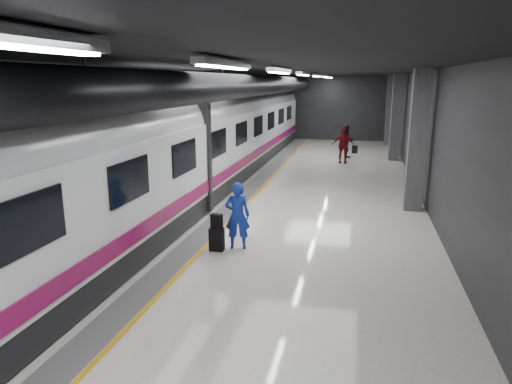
# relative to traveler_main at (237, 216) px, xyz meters

# --- Properties ---
(ground) EXTENTS (40.00, 40.00, 0.00)m
(ground) POSITION_rel_traveler_main_xyz_m (0.12, 2.77, -0.86)
(ground) COLOR white
(ground) RESTS_ON ground
(platform_hall) EXTENTS (10.02, 40.02, 4.51)m
(platform_hall) POSITION_rel_traveler_main_xyz_m (-0.17, 3.72, 2.68)
(platform_hall) COLOR black
(platform_hall) RESTS_ON ground
(train) EXTENTS (3.05, 38.00, 4.05)m
(train) POSITION_rel_traveler_main_xyz_m (-3.13, 2.77, 1.21)
(train) COLOR black
(train) RESTS_ON ground
(traveler_main) EXTENTS (0.70, 0.54, 1.72)m
(traveler_main) POSITION_rel_traveler_main_xyz_m (0.00, 0.00, 0.00)
(traveler_main) COLOR #1C33D4
(traveler_main) RESTS_ON ground
(suitcase_main) EXTENTS (0.36, 0.24, 0.58)m
(suitcase_main) POSITION_rel_traveler_main_xyz_m (-0.47, -0.28, -0.57)
(suitcase_main) COLOR black
(suitcase_main) RESTS_ON ground
(shoulder_bag) EXTENTS (0.30, 0.21, 0.37)m
(shoulder_bag) POSITION_rel_traveler_main_xyz_m (-0.45, -0.30, -0.09)
(shoulder_bag) COLOR black
(shoulder_bag) RESTS_ON suitcase_main
(traveler_far_a) EXTENTS (1.10, 0.99, 1.84)m
(traveler_far_a) POSITION_rel_traveler_main_xyz_m (2.15, 14.88, 0.06)
(traveler_far_a) COLOR black
(traveler_far_a) RESTS_ON ground
(traveler_far_b) EXTENTS (1.12, 0.54, 1.85)m
(traveler_far_b) POSITION_rel_traveler_main_xyz_m (2.02, 13.21, 0.07)
(traveler_far_b) COLOR maroon
(traveler_far_b) RESTS_ON ground
(suitcase_far) EXTENTS (0.34, 0.25, 0.46)m
(suitcase_far) POSITION_rel_traveler_main_xyz_m (2.59, 16.64, -0.63)
(suitcase_far) COLOR black
(suitcase_far) RESTS_ON ground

